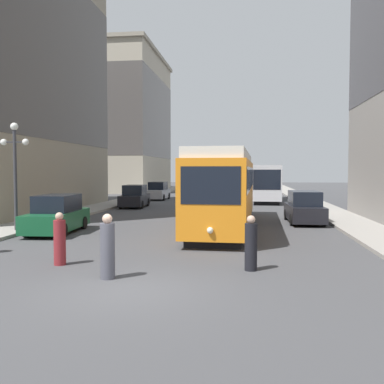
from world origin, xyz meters
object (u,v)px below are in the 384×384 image
Objects in this scene: lamp_post_left_near at (15,159)px; pedestrian_crossing_far at (251,245)px; streetcar at (226,187)px; pedestrian_crossing_near at (60,241)px; parked_car_left_far at (135,197)px; pedestrian_on_sidewalk at (108,249)px; parked_car_left_mid at (57,215)px; parked_car_right_far at (304,208)px; transit_bus at (266,181)px; parked_car_left_near at (158,191)px.

pedestrian_crossing_far is at bearing -30.20° from lamp_post_left_near.
pedestrian_crossing_near is (-4.76, -9.94, -1.32)m from streetcar.
parked_car_left_far is 23.39m from pedestrian_on_sidewalk.
pedestrian_on_sidewalk is at bearing -7.49° from pedestrian_crossing_far.
parked_car_left_mid is 11.39m from pedestrian_crossing_far.
parked_car_right_far is at bearing 51.77° from pedestrian_crossing_near.
lamp_post_left_near is at bearing -173.15° from parked_car_left_mid.
streetcar is 8.77× the size of pedestrian_crossing_far.
pedestrian_on_sidewalk is at bearing 61.82° from parked_car_right_far.
transit_bus is 29.86m from pedestrian_crossing_far.
lamp_post_left_near reaches higher than pedestrian_on_sidewalk.
pedestrian_on_sidewalk is at bearing -37.67° from pedestrian_crossing_near.
parked_car_left_far is at bearing 82.73° from lamp_post_left_near.
parked_car_left_near is 0.91× the size of parked_car_left_mid.
parked_car_left_far is at bearing -37.42° from parked_car_right_far.
lamp_post_left_near is (-7.13, 7.93, 2.69)m from pedestrian_on_sidewalk.
streetcar is 8.63m from parked_car_left_mid.
parked_car_left_far is (-12.29, 9.07, -0.00)m from parked_car_right_far.
streetcar is 10.12m from pedestrian_crossing_far.
lamp_post_left_near reaches higher than parked_car_left_near.
lamp_post_left_near reaches higher than parked_car_right_far.
transit_bus reaches higher than pedestrian_crossing_far.
streetcar reaches higher than parked_car_left_far.
parked_car_left_mid is 9.78m from pedestrian_on_sidewalk.
parked_car_right_far and parked_car_left_far have the same top height.
pedestrian_on_sidewalk is (5.23, -32.11, -0.00)m from parked_car_left_near.
lamp_post_left_near is (-1.90, -14.88, 2.68)m from parked_car_left_far.
parked_car_right_far is at bearing 22.26° from lamp_post_left_near.
transit_bus reaches higher than parked_car_left_near.
parked_car_left_near is at bearing -57.23° from parked_car_right_far.
pedestrian_crossing_near is 1.01× the size of pedestrian_crossing_far.
pedestrian_crossing_far is at bearing 74.69° from parked_car_right_far.
parked_car_left_near reaches higher than pedestrian_crossing_far.
pedestrian_crossing_far is (-3.13, -12.24, -0.07)m from parked_car_right_far.
parked_car_right_far is 1.07× the size of parked_car_left_far.
pedestrian_crossing_far is (-1.76, -29.78, -1.18)m from transit_bus.
parked_car_left_near is at bearing 85.51° from lamp_post_left_near.
transit_bus reaches higher than parked_car_left_mid.
transit_bus is 2.66× the size of parked_car_left_near.
pedestrian_crossing_near is at bearing -84.49° from parked_car_left_far.
parked_car_right_far is (4.36, 2.28, -1.26)m from streetcar.
parked_car_right_far is 2.85× the size of pedestrian_crossing_far.
parked_car_right_far is (12.28, -18.38, 0.00)m from parked_car_left_near.
pedestrian_crossing_near is at bearing -68.17° from parked_car_left_mid.
transit_bus is 2.61× the size of parked_car_left_far.
transit_bus is at bearing 61.23° from lamp_post_left_near.
streetcar is at bearing 62.91° from pedestrian_crossing_near.
parked_car_right_far is 0.93× the size of lamp_post_left_near.
pedestrian_crossing_far is 0.92× the size of pedestrian_on_sidewalk.
parked_car_left_far is 2.63× the size of pedestrian_crossing_near.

